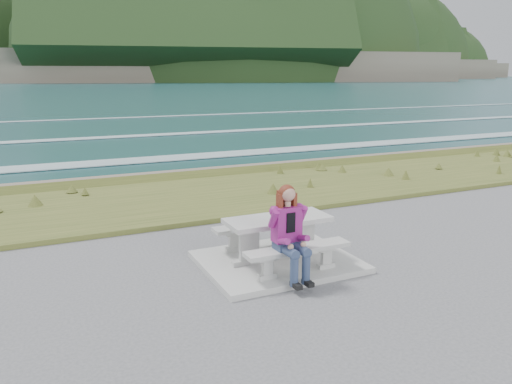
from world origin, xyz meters
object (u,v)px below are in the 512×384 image
Objects in this scene: picnic_table at (278,227)px; bench_seaward at (260,229)px; bench_landward at (298,253)px; seated_woman at (291,246)px.

picnic_table reaches higher than bench_seaward.
bench_landward and bench_seaward have the same top height.
bench_seaward is at bearing 90.00° from bench_landward.
picnic_table is 0.74m from bench_landward.
bench_seaward is at bearing 81.63° from seated_woman.
bench_seaward is at bearing 90.00° from picnic_table.
bench_landward is 1.00× the size of bench_seaward.
seated_woman is (-0.19, -0.84, -0.04)m from picnic_table.
picnic_table is 1.22× the size of seated_woman.
picnic_table is at bearing 90.00° from bench_landward.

